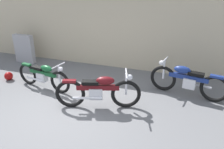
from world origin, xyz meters
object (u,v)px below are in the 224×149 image
at_px(motorcycle_maroon, 99,91).
at_px(motorcycle_green, 43,76).
at_px(helmet, 9,76).
at_px(motorcycle_blue, 187,80).
at_px(stone_marker, 24,49).

bearing_deg(motorcycle_maroon, motorcycle_green, 148.50).
height_order(helmet, motorcycle_blue, motorcycle_blue).
relative_size(helmet, motorcycle_green, 0.14).
distance_m(stone_marker, helmet, 1.71).
height_order(motorcycle_maroon, motorcycle_blue, motorcycle_maroon).
relative_size(stone_marker, motorcycle_maroon, 0.51).
height_order(helmet, motorcycle_maroon, motorcycle_maroon).
relative_size(helmet, motorcycle_maroon, 0.13).
relative_size(helmet, motorcycle_blue, 0.12).
xyz_separation_m(stone_marker, helmet, (0.54, -1.57, -0.41)).
xyz_separation_m(motorcycle_maroon, motorcycle_blue, (2.09, 1.39, -0.00)).
bearing_deg(motorcycle_blue, helmet, 18.10).
distance_m(motorcycle_blue, motorcycle_green, 4.15).
xyz_separation_m(helmet, motorcycle_maroon, (3.40, -0.61, 0.34)).
distance_m(helmet, motorcycle_green, 1.48).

